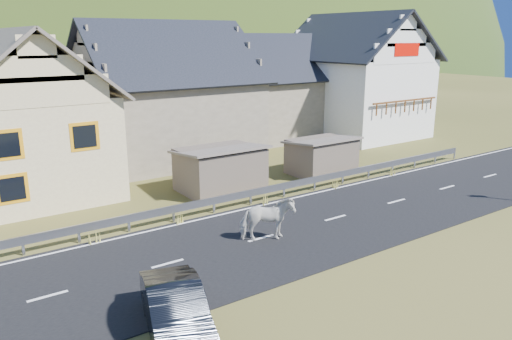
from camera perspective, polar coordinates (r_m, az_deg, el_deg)
ground at (r=22.25m, az=9.05°, el=-5.52°), size 160.00×160.00×0.00m
road at (r=22.24m, az=9.05°, el=-5.48°), size 60.00×7.00×0.04m
lane_markings at (r=22.23m, az=9.06°, el=-5.42°), size 60.00×6.60×0.01m
guardrail at (r=24.70m, az=3.24°, el=-1.88°), size 28.10×0.09×0.75m
shed_left at (r=25.72m, az=-4.13°, el=0.04°), size 4.30×3.30×2.40m
shed_right at (r=29.10m, az=7.47°, el=1.53°), size 3.80×2.90×2.20m
house_cream at (r=27.54m, az=-25.00°, el=6.59°), size 7.80×9.80×8.30m
house_stone_a at (r=33.01m, az=-10.35°, el=9.42°), size 10.80×9.80×8.90m
house_stone_b at (r=39.84m, az=1.82°, el=10.01°), size 9.80×8.80×8.10m
house_white at (r=41.44m, az=11.19°, el=11.08°), size 8.80×10.80×9.70m
horse at (r=19.36m, az=1.28°, el=-5.65°), size 1.66×2.26×1.74m
car at (r=13.88m, az=-9.11°, el=-15.71°), size 2.59×4.50×1.40m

